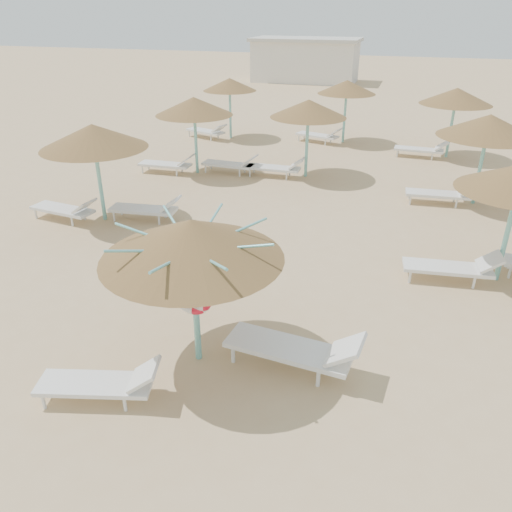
% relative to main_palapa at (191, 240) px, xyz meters
% --- Properties ---
extents(ground, '(120.00, 120.00, 0.00)m').
position_rel_main_palapa_xyz_m(ground, '(0.11, 0.24, -2.27)').
color(ground, tan).
rests_on(ground, ground).
extents(main_palapa, '(2.92, 2.92, 2.62)m').
position_rel_main_palapa_xyz_m(main_palapa, '(0.00, 0.00, 0.00)').
color(main_palapa, '#72C6C3').
rests_on(main_palapa, ground).
extents(lounger_main_a, '(1.98, 1.04, 0.69)m').
position_rel_main_palapa_xyz_m(lounger_main_a, '(-0.99, -1.39, -1.94)').
color(lounger_main_a, white).
rests_on(lounger_main_a, ground).
extents(lounger_main_b, '(2.36, 0.92, 0.84)m').
position_rel_main_palapa_xyz_m(lounger_main_b, '(1.70, 0.24, -1.87)').
color(lounger_main_b, white).
rests_on(lounger_main_b, ground).
extents(palapa_field, '(19.63, 14.08, 2.72)m').
position_rel_main_palapa_xyz_m(palapa_field, '(3.57, 10.18, 0.04)').
color(palapa_field, '#72C6C3').
rests_on(palapa_field, ground).
extents(service_hut, '(8.40, 4.40, 3.25)m').
position_rel_main_palapa_xyz_m(service_hut, '(-5.89, 35.24, -0.63)').
color(service_hut, silver).
rests_on(service_hut, ground).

